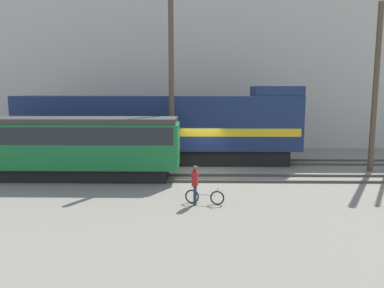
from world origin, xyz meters
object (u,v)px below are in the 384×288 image
(bicycle, at_px, (205,197))
(person, at_px, (195,181))
(freight_locomotive, at_px, (161,128))
(utility_pole_left, at_px, (171,87))
(utility_pole_center, at_px, (375,89))
(streetcar, at_px, (83,144))

(bicycle, height_order, person, person)
(freight_locomotive, relative_size, bicycle, 10.90)
(utility_pole_left, relative_size, utility_pole_center, 1.02)
(streetcar, distance_m, person, 7.65)
(bicycle, height_order, utility_pole_center, utility_pole_center)
(person, xyz_separation_m, utility_pole_left, (-1.47, 6.84, 3.94))
(streetcar, bearing_deg, person, -36.55)
(freight_locomotive, distance_m, streetcar, 5.97)
(streetcar, height_order, person, streetcar)
(streetcar, bearing_deg, utility_pole_left, 26.52)
(freight_locomotive, relative_size, utility_pole_left, 1.84)
(freight_locomotive, xyz_separation_m, person, (2.35, -9.15, -1.32))
(bicycle, bearing_deg, utility_pole_center, 33.97)
(freight_locomotive, height_order, streetcar, freight_locomotive)
(freight_locomotive, relative_size, streetcar, 1.77)
(freight_locomotive, bearing_deg, person, -75.60)
(bicycle, distance_m, utility_pole_center, 12.93)
(streetcar, height_order, bicycle, streetcar)
(streetcar, xyz_separation_m, person, (6.10, -4.52, -0.89))
(person, height_order, utility_pole_left, utility_pole_left)
(freight_locomotive, height_order, utility_pole_center, utility_pole_center)
(bicycle, bearing_deg, utility_pole_left, 105.49)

